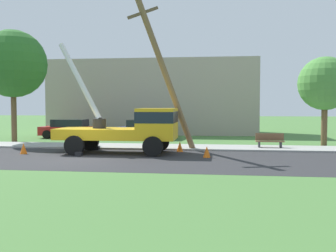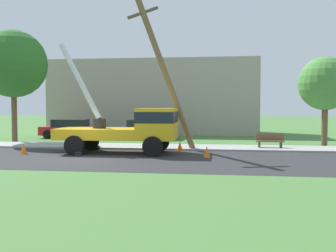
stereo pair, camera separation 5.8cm
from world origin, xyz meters
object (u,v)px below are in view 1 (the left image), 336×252
at_px(parked_sedan_red, 70,129).
at_px(park_bench, 270,141).
at_px(traffic_cone_ahead, 207,152).
at_px(roadside_tree_far, 325,84).
at_px(traffic_cone_behind, 24,149).
at_px(parked_sedan_blue, 146,129).
at_px(roadside_tree_near, 13,64).
at_px(utility_truck, 133,126).
at_px(leaning_utility_pole, 165,72).
at_px(traffic_cone_curbside, 180,147).

xyz_separation_m(parked_sedan_red, park_bench, (14.17, -5.81, -0.25)).
bearing_deg(park_bench, traffic_cone_ahead, -129.48).
bearing_deg(roadside_tree_far, traffic_cone_behind, -159.12).
xyz_separation_m(traffic_cone_behind, parked_sedan_blue, (4.57, 9.63, 0.43)).
distance_m(traffic_cone_behind, roadside_tree_near, 8.55).
distance_m(utility_truck, parked_sedan_red, 11.21).
bearing_deg(traffic_cone_ahead, parked_sedan_red, 137.09).
height_order(leaning_utility_pole, traffic_cone_ahead, leaning_utility_pole).
height_order(utility_truck, roadside_tree_near, roadside_tree_near).
bearing_deg(park_bench, utility_truck, -157.56).
bearing_deg(parked_sedan_red, parked_sedan_blue, -1.82).
xyz_separation_m(leaning_utility_pole, traffic_cone_ahead, (2.36, -2.19, -4.02)).
bearing_deg(parked_sedan_red, utility_truck, -52.21).
xyz_separation_m(park_bench, roadside_tree_far, (3.52, 2.24, 3.35)).
distance_m(traffic_cone_curbside, parked_sedan_blue, 8.31).
bearing_deg(parked_sedan_blue, traffic_cone_curbside, -66.39).
bearing_deg(parked_sedan_red, leaning_utility_pole, -42.90).
bearing_deg(traffic_cone_ahead, parked_sedan_blue, 116.36).
relative_size(traffic_cone_ahead, parked_sedan_blue, 0.12).
xyz_separation_m(traffic_cone_curbside, roadside_tree_far, (8.48, 4.22, 3.53)).
xyz_separation_m(parked_sedan_red, parked_sedan_blue, (5.88, -0.19, 0.00)).
bearing_deg(traffic_cone_behind, park_bench, 17.29).
bearing_deg(leaning_utility_pole, park_bench, 18.82).
relative_size(leaning_utility_pole, traffic_cone_ahead, 15.03).
height_order(parked_sedan_blue, roadside_tree_far, roadside_tree_far).
bearing_deg(parked_sedan_blue, roadside_tree_near, -155.69).
bearing_deg(traffic_cone_ahead, roadside_tree_near, 155.20).
relative_size(utility_truck, traffic_cone_curbside, 12.10).
relative_size(leaning_utility_pole, roadside_tree_far, 1.54).
bearing_deg(park_bench, traffic_cone_curbside, -158.27).
height_order(utility_truck, traffic_cone_ahead, utility_truck).
xyz_separation_m(park_bench, roadside_tree_near, (-16.56, 1.89, 4.78)).
distance_m(leaning_utility_pole, park_bench, 7.22).
bearing_deg(roadside_tree_near, parked_sedan_red, 58.71).
distance_m(parked_sedan_red, roadside_tree_far, 18.31).
relative_size(leaning_utility_pole, parked_sedan_red, 1.91).
bearing_deg(traffic_cone_ahead, traffic_cone_curbside, 124.91).
distance_m(traffic_cone_behind, park_bench, 13.46).
xyz_separation_m(parked_sedan_red, roadside_tree_near, (-2.38, -3.92, 4.53)).
bearing_deg(traffic_cone_behind, utility_truck, 10.01).
distance_m(traffic_cone_ahead, traffic_cone_curbside, 2.67).
xyz_separation_m(parked_sedan_red, roadside_tree_far, (17.69, -3.57, 3.10)).
xyz_separation_m(utility_truck, leaning_utility_pole, (1.53, 1.05, 2.89)).
distance_m(parked_sedan_blue, park_bench, 10.02).
relative_size(leaning_utility_pole, roadside_tree_near, 1.12).
xyz_separation_m(traffic_cone_behind, roadside_tree_near, (-3.70, 5.89, 4.97)).
xyz_separation_m(traffic_cone_behind, traffic_cone_curbside, (7.89, 2.02, 0.00)).
bearing_deg(parked_sedan_red, park_bench, -22.31).
xyz_separation_m(traffic_cone_ahead, roadside_tree_near, (-13.12, 6.06, 4.97)).
distance_m(leaning_utility_pole, parked_sedan_blue, 8.77).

